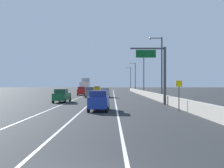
{
  "coord_description": "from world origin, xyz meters",
  "views": [
    {
      "loc": [
        1.0,
        -6.86,
        2.64
      ],
      "look_at": [
        0.91,
        35.04,
        2.68
      ],
      "focal_mm": 43.05,
      "sensor_mm": 36.0,
      "label": 1
    }
  ],
  "objects_px": {
    "box_truck": "(86,87)",
    "lamp_post_right_second": "(161,64)",
    "lamp_post_right_fourth": "(135,75)",
    "car_red_0": "(82,91)",
    "lamp_post_right_third": "(143,72)",
    "car_gray_2": "(90,92)",
    "car_green_1": "(62,96)",
    "overhead_sign_gantry": "(160,68)",
    "speed_advisory_sign": "(180,93)",
    "car_yellow_5": "(98,90)",
    "car_blue_4": "(100,101)",
    "lamp_post_right_fifth": "(131,77)",
    "car_silver_3": "(106,92)"
  },
  "relations": [
    {
      "from": "overhead_sign_gantry",
      "to": "lamp_post_right_third",
      "type": "bearing_deg",
      "value": 87.09
    },
    {
      "from": "overhead_sign_gantry",
      "to": "box_truck",
      "type": "xyz_separation_m",
      "value": [
        -13.5,
        39.02,
        -2.72
      ]
    },
    {
      "from": "box_truck",
      "to": "car_blue_4",
      "type": "bearing_deg",
      "value": -82.67
    },
    {
      "from": "lamp_post_right_fifth",
      "to": "car_yellow_5",
      "type": "height_order",
      "value": "lamp_post_right_fifth"
    },
    {
      "from": "car_blue_4",
      "to": "car_yellow_5",
      "type": "relative_size",
      "value": 1.05
    },
    {
      "from": "lamp_post_right_fourth",
      "to": "overhead_sign_gantry",
      "type": "bearing_deg",
      "value": -91.71
    },
    {
      "from": "lamp_post_right_third",
      "to": "car_red_0",
      "type": "xyz_separation_m",
      "value": [
        -15.02,
        -4.47,
        -4.82
      ]
    },
    {
      "from": "lamp_post_right_fourth",
      "to": "car_green_1",
      "type": "relative_size",
      "value": 2.17
    },
    {
      "from": "lamp_post_right_fourth",
      "to": "car_red_0",
      "type": "xyz_separation_m",
      "value": [
        -15.08,
        -29.85,
        -4.82
      ]
    },
    {
      "from": "car_green_1",
      "to": "car_yellow_5",
      "type": "xyz_separation_m",
      "value": [
        3.01,
        38.51,
        0.07
      ]
    },
    {
      "from": "car_yellow_5",
      "to": "lamp_post_right_fourth",
      "type": "bearing_deg",
      "value": 52.48
    },
    {
      "from": "lamp_post_right_fourth",
      "to": "car_green_1",
      "type": "height_order",
      "value": "lamp_post_right_fourth"
    },
    {
      "from": "lamp_post_right_fifth",
      "to": "car_red_0",
      "type": "xyz_separation_m",
      "value": [
        -15.22,
        -55.22,
        -4.82
      ]
    },
    {
      "from": "lamp_post_right_second",
      "to": "car_red_0",
      "type": "bearing_deg",
      "value": 125.44
    },
    {
      "from": "speed_advisory_sign",
      "to": "lamp_post_right_fourth",
      "type": "xyz_separation_m",
      "value": [
        1.3,
        67.14,
        4.09
      ]
    },
    {
      "from": "overhead_sign_gantry",
      "to": "car_red_0",
      "type": "distance_m",
      "value": 31.88
    },
    {
      "from": "car_blue_4",
      "to": "lamp_post_right_fourth",
      "type": "bearing_deg",
      "value": 82.19
    },
    {
      "from": "car_red_0",
      "to": "car_green_1",
      "type": "relative_size",
      "value": 0.96
    },
    {
      "from": "car_gray_2",
      "to": "lamp_post_right_fourth",
      "type": "bearing_deg",
      "value": 72.72
    },
    {
      "from": "speed_advisory_sign",
      "to": "lamp_post_right_third",
      "type": "distance_m",
      "value": 41.98
    },
    {
      "from": "lamp_post_right_fourth",
      "to": "box_truck",
      "type": "relative_size",
      "value": 1.23
    },
    {
      "from": "lamp_post_right_third",
      "to": "car_yellow_5",
      "type": "height_order",
      "value": "lamp_post_right_third"
    },
    {
      "from": "car_red_0",
      "to": "car_silver_3",
      "type": "height_order",
      "value": "car_red_0"
    },
    {
      "from": "speed_advisory_sign",
      "to": "car_blue_4",
      "type": "height_order",
      "value": "speed_advisory_sign"
    },
    {
      "from": "car_gray_2",
      "to": "box_truck",
      "type": "xyz_separation_m",
      "value": [
        -2.92,
        20.07,
        0.96
      ]
    },
    {
      "from": "lamp_post_right_fifth",
      "to": "speed_advisory_sign",
      "type": "bearing_deg",
      "value": -90.89
    },
    {
      "from": "lamp_post_right_fourth",
      "to": "car_silver_3",
      "type": "relative_size",
      "value": 2.35
    },
    {
      "from": "car_gray_2",
      "to": "car_yellow_5",
      "type": "bearing_deg",
      "value": 89.64
    },
    {
      "from": "speed_advisory_sign",
      "to": "lamp_post_right_second",
      "type": "xyz_separation_m",
      "value": [
        1.1,
        16.38,
        4.09
      ]
    },
    {
      "from": "lamp_post_right_fourth",
      "to": "car_gray_2",
      "type": "bearing_deg",
      "value": -107.28
    },
    {
      "from": "lamp_post_right_second",
      "to": "lamp_post_right_fourth",
      "type": "distance_m",
      "value": 50.76
    },
    {
      "from": "car_silver_3",
      "to": "box_truck",
      "type": "bearing_deg",
      "value": 106.99
    },
    {
      "from": "lamp_post_right_third",
      "to": "car_gray_2",
      "type": "bearing_deg",
      "value": -130.75
    },
    {
      "from": "car_red_0",
      "to": "car_yellow_5",
      "type": "relative_size",
      "value": 1.08
    },
    {
      "from": "overhead_sign_gantry",
      "to": "car_red_0",
      "type": "bearing_deg",
      "value": 114.9
    },
    {
      "from": "car_green_1",
      "to": "car_gray_2",
      "type": "distance_m",
      "value": 15.03
    },
    {
      "from": "overhead_sign_gantry",
      "to": "car_yellow_5",
      "type": "height_order",
      "value": "overhead_sign_gantry"
    },
    {
      "from": "overhead_sign_gantry",
      "to": "car_silver_3",
      "type": "relative_size",
      "value": 1.72
    },
    {
      "from": "car_green_1",
      "to": "car_gray_2",
      "type": "height_order",
      "value": "car_gray_2"
    },
    {
      "from": "car_green_1",
      "to": "car_yellow_5",
      "type": "distance_m",
      "value": 38.63
    },
    {
      "from": "lamp_post_right_second",
      "to": "lamp_post_right_fifth",
      "type": "distance_m",
      "value": 76.13
    },
    {
      "from": "box_truck",
      "to": "lamp_post_right_second",
      "type": "bearing_deg",
      "value": -64.26
    },
    {
      "from": "lamp_post_right_fourth",
      "to": "car_red_0",
      "type": "height_order",
      "value": "lamp_post_right_fourth"
    },
    {
      "from": "speed_advisory_sign",
      "to": "car_yellow_5",
      "type": "xyz_separation_m",
      "value": [
        -10.87,
        51.28,
        -0.72
      ]
    },
    {
      "from": "lamp_post_right_third",
      "to": "car_blue_4",
      "type": "distance_m",
      "value": 42.74
    },
    {
      "from": "car_green_1",
      "to": "lamp_post_right_third",
      "type": "bearing_deg",
      "value": 62.45
    },
    {
      "from": "car_red_0",
      "to": "car_green_1",
      "type": "height_order",
      "value": "car_red_0"
    },
    {
      "from": "lamp_post_right_fourth",
      "to": "lamp_post_right_fifth",
      "type": "xyz_separation_m",
      "value": [
        0.14,
        25.38,
        0.0
      ]
    },
    {
      "from": "lamp_post_right_fourth",
      "to": "car_gray_2",
      "type": "xyz_separation_m",
      "value": [
        -12.33,
        -39.62,
        -4.81
      ]
    },
    {
      "from": "car_red_0",
      "to": "car_blue_4",
      "type": "height_order",
      "value": "car_red_0"
    }
  ]
}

